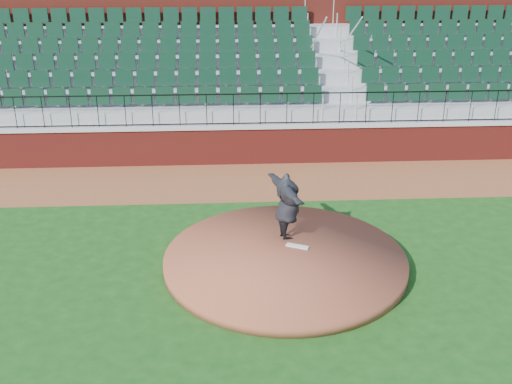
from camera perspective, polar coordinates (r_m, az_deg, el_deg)
ground at (r=14.05m, az=0.33°, el=-7.29°), size 90.00×90.00×0.00m
warning_track at (r=18.90m, az=-0.62°, el=1.04°), size 34.00×3.20×0.01m
field_wall at (r=20.19m, az=-0.83°, el=4.31°), size 34.00×0.35×1.20m
wall_cap at (r=19.99m, az=-0.84°, el=6.08°), size 34.00×0.45×0.10m
wall_railing at (r=19.83m, az=-0.85°, el=7.59°), size 34.00×0.05×1.00m
seating_stands at (r=22.36m, az=-1.13°, el=10.70°), size 34.00×5.10×4.60m
concourse_wall at (r=25.01m, az=-1.37°, el=13.09°), size 34.00×0.50×5.50m
pitchers_mound at (r=14.24m, az=2.68°, el=-6.31°), size 5.52×5.52×0.25m
pitching_rubber at (r=14.56m, az=3.83°, el=-4.99°), size 0.54×0.34×0.04m
pitcher at (r=14.61m, az=2.90°, el=-1.28°), size 1.09×2.12×1.67m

